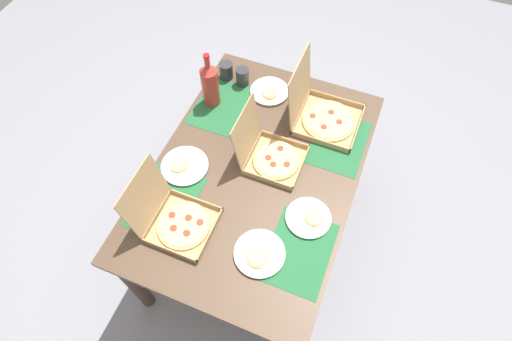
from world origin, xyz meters
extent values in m
plane|color=gray|center=(0.00, 0.00, 0.00)|extent=(6.00, 6.00, 0.00)
cylinder|color=#3F3328|center=(0.63, -0.41, 0.35)|extent=(0.07, 0.07, 0.70)
cylinder|color=#3F3328|center=(-0.63, 0.41, 0.35)|extent=(0.07, 0.07, 0.70)
cylinder|color=#3F3328|center=(0.63, 0.41, 0.35)|extent=(0.07, 0.07, 0.70)
cube|color=brown|center=(0.00, 0.00, 0.72)|extent=(1.37, 0.95, 0.03)
cube|color=#236638|center=(-0.31, -0.32, 0.73)|extent=(0.36, 0.26, 0.00)
cube|color=#236638|center=(0.31, -0.32, 0.73)|extent=(0.36, 0.26, 0.00)
cube|color=#236638|center=(-0.31, 0.32, 0.73)|extent=(0.36, 0.26, 0.00)
cube|color=#236638|center=(0.31, 0.32, 0.73)|extent=(0.36, 0.26, 0.00)
cube|color=tan|center=(-0.39, 0.19, 0.73)|extent=(0.27, 0.27, 0.01)
cube|color=tan|center=(-0.52, 0.19, 0.75)|extent=(0.01, 0.27, 0.03)
cube|color=tan|center=(-0.26, 0.19, 0.75)|extent=(0.01, 0.27, 0.03)
cube|color=tan|center=(-0.39, 0.06, 0.75)|extent=(0.27, 0.01, 0.03)
cube|color=tan|center=(-0.39, 0.32, 0.75)|extent=(0.27, 0.01, 0.03)
cylinder|color=#E0B76B|center=(-0.39, 0.19, 0.74)|extent=(0.23, 0.23, 0.01)
cylinder|color=#EFD67F|center=(-0.39, 0.19, 0.75)|extent=(0.21, 0.21, 0.00)
cylinder|color=red|center=(-0.35, 0.18, 0.75)|extent=(0.03, 0.03, 0.00)
cylinder|color=red|center=(-0.37, 0.25, 0.75)|extent=(0.03, 0.03, 0.00)
cylinder|color=red|center=(-0.42, 0.22, 0.75)|extent=(0.03, 0.03, 0.00)
cylinder|color=red|center=(-0.42, 0.15, 0.75)|extent=(0.03, 0.03, 0.00)
cylinder|color=red|center=(-0.35, 0.12, 0.75)|extent=(0.03, 0.03, 0.00)
cube|color=tan|center=(-0.39, 0.34, 0.90)|extent=(0.27, 0.05, 0.26)
cube|color=tan|center=(0.41, -0.24, 0.73)|extent=(0.31, 0.31, 0.01)
cube|color=tan|center=(0.26, -0.24, 0.75)|extent=(0.01, 0.31, 0.03)
cube|color=tan|center=(0.57, -0.24, 0.75)|extent=(0.01, 0.31, 0.03)
cube|color=tan|center=(0.41, -0.39, 0.75)|extent=(0.31, 0.01, 0.03)
cube|color=tan|center=(0.41, -0.09, 0.75)|extent=(0.31, 0.01, 0.03)
cylinder|color=#E0B76B|center=(0.41, -0.24, 0.74)|extent=(0.27, 0.27, 0.01)
cylinder|color=#EFD67F|center=(0.41, -0.24, 0.75)|extent=(0.25, 0.25, 0.00)
cylinder|color=red|center=(0.47, -0.23, 0.75)|extent=(0.03, 0.03, 0.00)
cylinder|color=red|center=(0.41, -0.15, 0.75)|extent=(0.03, 0.03, 0.00)
cylinder|color=red|center=(0.36, -0.23, 0.75)|extent=(0.03, 0.03, 0.00)
cylinder|color=red|center=(0.42, -0.29, 0.75)|extent=(0.03, 0.03, 0.00)
cube|color=tan|center=(0.41, -0.06, 0.92)|extent=(0.31, 0.04, 0.31)
cube|color=tan|center=(0.08, -0.07, 0.73)|extent=(0.26, 0.26, 0.01)
cube|color=tan|center=(-0.04, -0.07, 0.75)|extent=(0.01, 0.26, 0.03)
cube|color=tan|center=(0.21, -0.07, 0.75)|extent=(0.01, 0.26, 0.03)
cube|color=tan|center=(0.08, -0.20, 0.75)|extent=(0.26, 0.01, 0.03)
cube|color=tan|center=(0.08, 0.05, 0.75)|extent=(0.26, 0.01, 0.03)
cylinder|color=#E0B76B|center=(0.08, -0.07, 0.74)|extent=(0.23, 0.23, 0.01)
cylinder|color=#EFD67F|center=(0.08, -0.07, 0.75)|extent=(0.20, 0.20, 0.00)
cylinder|color=red|center=(0.15, -0.07, 0.75)|extent=(0.03, 0.03, 0.00)
cylinder|color=red|center=(0.08, -0.03, 0.75)|extent=(0.03, 0.03, 0.00)
cylinder|color=red|center=(0.05, -0.07, 0.75)|extent=(0.03, 0.03, 0.00)
cylinder|color=red|center=(0.07, -0.13, 0.75)|extent=(0.03, 0.03, 0.00)
cube|color=tan|center=(0.08, 0.08, 0.89)|extent=(0.26, 0.05, 0.26)
cylinder|color=white|center=(-0.38, -0.17, 0.74)|extent=(0.21, 0.21, 0.01)
cylinder|color=white|center=(-0.38, -0.17, 0.74)|extent=(0.22, 0.22, 0.01)
cylinder|color=#E0B76B|center=(-0.41, -0.17, 0.75)|extent=(0.09, 0.09, 0.01)
cylinder|color=#EFD67F|center=(-0.41, -0.17, 0.76)|extent=(0.08, 0.08, 0.00)
cylinder|color=white|center=(-0.11, 0.33, 0.74)|extent=(0.22, 0.22, 0.01)
cylinder|color=white|center=(-0.11, 0.33, 0.74)|extent=(0.23, 0.23, 0.01)
cylinder|color=#E0B76B|center=(-0.12, 0.35, 0.75)|extent=(0.09, 0.09, 0.01)
cylinder|color=#EFD67F|center=(-0.12, 0.35, 0.76)|extent=(0.08, 0.08, 0.00)
cylinder|color=white|center=(0.49, 0.12, 0.74)|extent=(0.20, 0.20, 0.01)
cylinder|color=white|center=(0.49, 0.12, 0.74)|extent=(0.21, 0.21, 0.01)
cylinder|color=#E0B76B|center=(0.47, 0.11, 0.75)|extent=(0.09, 0.09, 0.01)
cylinder|color=#EFD67F|center=(0.47, 0.11, 0.76)|extent=(0.07, 0.07, 0.00)
cylinder|color=white|center=(-0.15, -0.31, 0.74)|extent=(0.20, 0.20, 0.01)
cylinder|color=white|center=(-0.15, -0.31, 0.74)|extent=(0.20, 0.20, 0.01)
cylinder|color=#E0B76B|center=(-0.15, -0.33, 0.75)|extent=(0.08, 0.08, 0.01)
cylinder|color=#EFD67F|center=(-0.15, -0.33, 0.76)|extent=(0.07, 0.07, 0.00)
cylinder|color=#B2382D|center=(0.32, 0.38, 0.84)|extent=(0.09, 0.09, 0.22)
cone|color=#B2382D|center=(0.32, 0.38, 0.97)|extent=(0.09, 0.09, 0.04)
cylinder|color=#B2382D|center=(0.32, 0.38, 1.01)|extent=(0.03, 0.03, 0.06)
cylinder|color=red|center=(0.32, 0.38, 1.05)|extent=(0.03, 0.03, 0.01)
cylinder|color=#333338|center=(0.51, 0.38, 0.78)|extent=(0.07, 0.07, 0.10)
cylinder|color=#333338|center=(0.50, 0.28, 0.78)|extent=(0.07, 0.07, 0.10)
cube|color=#B7B7BC|center=(0.26, 0.17, 0.73)|extent=(0.19, 0.07, 0.00)
camera|label=1|loc=(-0.96, -0.38, 2.37)|focal=28.39mm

